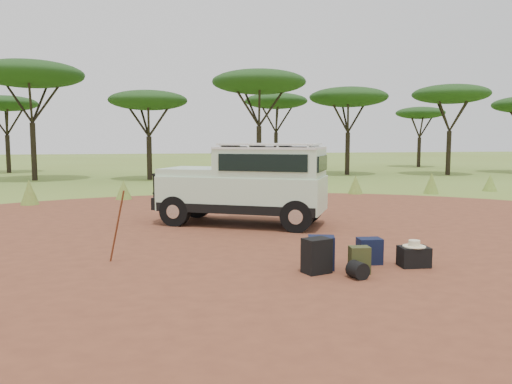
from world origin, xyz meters
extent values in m
plane|color=olive|center=(0.00, 0.00, 0.00)|extent=(140.00, 140.00, 0.00)
cylinder|color=brown|center=(0.00, 0.00, 0.00)|extent=(23.00, 23.00, 0.01)
cone|color=olive|center=(-6.00, 8.30, 0.42)|extent=(0.60, 0.60, 0.85)
cone|color=olive|center=(-3.00, 9.20, 0.35)|extent=(0.60, 0.60, 0.70)
cone|color=olive|center=(0.00, 8.80, 0.45)|extent=(0.60, 0.60, 0.90)
cone|color=olive|center=(3.00, 8.40, 0.40)|extent=(0.60, 0.60, 0.80)
cone|color=olive|center=(6.00, 9.10, 0.38)|extent=(0.60, 0.60, 0.75)
cone|color=olive|center=(9.00, 8.50, 0.42)|extent=(0.60, 0.60, 0.85)
cone|color=olive|center=(12.00, 8.90, 0.35)|extent=(0.60, 0.60, 0.70)
cylinder|color=black|center=(-8.00, 19.00, 1.53)|extent=(0.28, 0.28, 3.06)
ellipsoid|color=#183413|center=(-8.00, 19.00, 5.58)|extent=(5.50, 5.50, 1.38)
cylinder|color=black|center=(-2.00, 18.20, 1.17)|extent=(0.28, 0.28, 2.34)
ellipsoid|color=#183413|center=(-2.00, 18.20, 4.26)|extent=(4.20, 4.20, 1.05)
cylinder|color=black|center=(4.00, 17.80, 1.46)|extent=(0.28, 0.28, 2.93)
ellipsoid|color=#183413|center=(4.00, 17.80, 5.33)|extent=(5.20, 5.20, 1.30)
cylinder|color=black|center=(10.00, 19.50, 1.30)|extent=(0.28, 0.28, 2.61)
ellipsoid|color=#183413|center=(10.00, 19.50, 4.76)|extent=(4.80, 4.80, 1.20)
cylinder|color=black|center=(16.00, 18.00, 1.35)|extent=(0.28, 0.28, 2.70)
ellipsoid|color=#183413|center=(16.00, 18.00, 4.92)|extent=(4.60, 4.60, 1.15)
cylinder|color=black|center=(-11.00, 26.00, 1.24)|extent=(0.28, 0.28, 2.48)
ellipsoid|color=#183413|center=(-11.00, 26.00, 4.51)|extent=(4.00, 4.00, 1.00)
cylinder|color=black|center=(7.00, 25.50, 1.35)|extent=(0.28, 0.28, 2.70)
ellipsoid|color=#183413|center=(7.00, 25.50, 4.92)|extent=(4.50, 4.50, 1.12)
cylinder|color=black|center=(19.00, 26.50, 1.17)|extent=(0.28, 0.28, 2.34)
ellipsoid|color=#183413|center=(19.00, 26.50, 4.26)|extent=(3.80, 3.80, 0.95)
cube|color=silver|center=(0.22, 3.00, 0.82)|extent=(4.42, 3.44, 0.87)
cube|color=black|center=(0.22, 3.00, 0.49)|extent=(4.36, 3.43, 0.22)
cube|color=silver|center=(0.87, 2.65, 1.59)|extent=(3.01, 2.64, 0.68)
cube|color=silver|center=(0.87, 2.65, 1.96)|extent=(3.03, 2.67, 0.05)
cube|color=silver|center=(0.87, 2.65, 2.05)|extent=(2.80, 2.48, 0.05)
cube|color=silver|center=(-0.92, 3.61, 1.34)|extent=(2.09, 2.12, 0.18)
cube|color=black|center=(-0.23, 3.24, 1.63)|extent=(0.79, 1.29, 0.48)
cube|color=black|center=(0.48, 1.92, 1.63)|extent=(1.92, 1.06, 0.41)
cube|color=black|center=(1.26, 3.37, 1.63)|extent=(1.92, 1.06, 0.41)
cube|color=black|center=(2.01, 2.03, 1.59)|extent=(0.68, 1.21, 0.38)
cube|color=black|center=(-1.63, 4.00, 0.55)|extent=(0.90, 1.52, 0.31)
cylinder|color=black|center=(-1.73, 4.05, 1.28)|extent=(0.62, 1.07, 0.06)
cylinder|color=black|center=(-1.73, 4.05, 0.79)|extent=(0.62, 1.07, 0.06)
cylinder|color=silver|center=(-1.86, 3.84, 1.10)|extent=(0.15, 0.21, 0.20)
cylinder|color=silver|center=(-1.62, 4.29, 1.10)|extent=(0.15, 0.21, 0.20)
cube|color=silver|center=(-1.69, 4.04, 0.66)|extent=(0.21, 0.35, 0.11)
cylinder|color=black|center=(0.21, 3.91, 1.52)|extent=(0.10, 0.10, 0.75)
cylinder|color=black|center=(-1.49, 3.09, 0.38)|extent=(0.80, 0.59, 0.77)
cylinder|color=black|center=(-0.79, 4.38, 0.38)|extent=(0.80, 0.59, 0.77)
cylinder|color=black|center=(1.24, 1.61, 0.38)|extent=(0.80, 0.59, 0.77)
cylinder|color=black|center=(1.94, 2.90, 0.38)|extent=(0.80, 0.59, 0.77)
cylinder|color=brown|center=(-2.70, -0.53, 0.65)|extent=(0.32, 0.35, 1.30)
cube|color=black|center=(0.50, -1.91, 0.29)|extent=(0.49, 0.42, 0.58)
cube|color=#101B33|center=(0.66, -1.68, 0.28)|extent=(0.50, 0.42, 0.56)
cube|color=#3A421E|center=(1.17, -2.07, 0.22)|extent=(0.35, 0.27, 0.45)
cube|color=#101B33|center=(1.60, -1.52, 0.23)|extent=(0.44, 0.35, 0.46)
cube|color=black|center=(2.26, -1.87, 0.18)|extent=(0.53, 0.40, 0.35)
cylinder|color=black|center=(1.02, -2.35, 0.14)|extent=(0.33, 0.33, 0.27)
cylinder|color=beige|center=(2.26, -1.87, 0.36)|extent=(0.39, 0.39, 0.02)
cylinder|color=beige|center=(2.26, -1.87, 0.41)|extent=(0.19, 0.19, 0.10)
camera|label=1|loc=(-2.17, -9.44, 2.17)|focal=35.00mm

